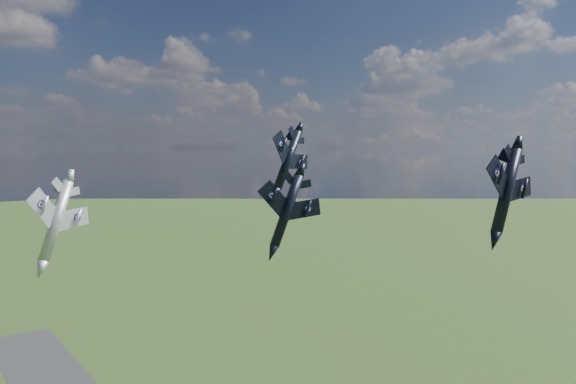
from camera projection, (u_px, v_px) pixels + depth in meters
jet_lead_navy at (287, 210)px, 79.56m from camera, size 14.49×17.06×6.53m
jet_right_navy at (507, 191)px, 71.72m from camera, size 11.61×15.52×6.90m
jet_high_navy at (288, 160)px, 102.10m from camera, size 15.71×18.95×8.90m
jet_left_silver at (56, 221)px, 67.17m from camera, size 14.86×16.60×6.38m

